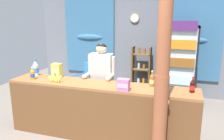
# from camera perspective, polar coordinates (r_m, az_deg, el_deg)

# --- Properties ---
(ground_plane) EXTENTS (7.74, 7.74, 0.00)m
(ground_plane) POSITION_cam_1_polar(r_m,az_deg,el_deg) (4.66, 0.25, -12.10)
(ground_plane) COLOR slate
(back_wall_curtained) EXTENTS (5.34, 0.22, 2.65)m
(back_wall_curtained) POSITION_cam_1_polar(r_m,az_deg,el_deg) (6.01, 5.74, 7.18)
(back_wall_curtained) COLOR slate
(back_wall_curtained) RESTS_ON ground
(stall_counter) EXTENTS (3.14, 0.53, 0.94)m
(stall_counter) POSITION_cam_1_polar(r_m,az_deg,el_deg) (3.69, -3.74, -9.50)
(stall_counter) COLOR #935B33
(stall_counter) RESTS_ON ground
(timber_post) EXTENTS (0.21, 0.19, 2.53)m
(timber_post) POSITION_cam_1_polar(r_m,az_deg,el_deg) (3.02, 12.60, -2.25)
(timber_post) COLOR #995133
(timber_post) RESTS_ON ground
(drink_fridge) EXTENTS (0.76, 0.63, 1.92)m
(drink_fridge) POSITION_cam_1_polar(r_m,az_deg,el_deg) (5.33, 16.72, 2.52)
(drink_fridge) COLOR black
(drink_fridge) RESTS_ON ground
(bottle_shelf_rack) EXTENTS (0.48, 0.28, 1.28)m
(bottle_shelf_rack) POSITION_cam_1_polar(r_m,az_deg,el_deg) (5.78, 7.42, -0.10)
(bottle_shelf_rack) COLOR brown
(bottle_shelf_rack) RESTS_ON ground
(plastic_lawn_chair) EXTENTS (0.61, 0.61, 0.86)m
(plastic_lawn_chair) POSITION_cam_1_polar(r_m,az_deg,el_deg) (5.71, -6.66, -2.03)
(plastic_lawn_chair) COLOR #3884D6
(plastic_lawn_chair) RESTS_ON ground
(shopkeeper) EXTENTS (0.52, 0.42, 1.54)m
(shopkeeper) POSITION_cam_1_polar(r_m,az_deg,el_deg) (4.13, -2.71, -1.18)
(shopkeeper) COLOR #28282D
(shopkeeper) RESTS_ON ground
(soda_bottle_water) EXTENTS (0.10, 0.10, 0.32)m
(soda_bottle_water) POSITION_cam_1_polar(r_m,az_deg,el_deg) (4.38, -18.83, 0.38)
(soda_bottle_water) COLOR silver
(soda_bottle_water) RESTS_ON stall_counter
(soda_bottle_lime_soda) EXTENTS (0.07, 0.07, 0.21)m
(soda_bottle_lime_soda) POSITION_cam_1_polar(r_m,az_deg,el_deg) (3.37, 13.78, -3.94)
(soda_bottle_lime_soda) COLOR #75C64C
(soda_bottle_lime_soda) RESTS_ON stall_counter
(soda_bottle_iced_tea) EXTENTS (0.08, 0.08, 0.25)m
(soda_bottle_iced_tea) POSITION_cam_1_polar(r_m,az_deg,el_deg) (3.57, 10.11, -2.43)
(soda_bottle_iced_tea) COLOR brown
(soda_bottle_iced_tea) RESTS_ON stall_counter
(soda_bottle_cola) EXTENTS (0.07, 0.07, 0.23)m
(soda_bottle_cola) POSITION_cam_1_polar(r_m,az_deg,el_deg) (3.44, 19.76, -3.79)
(soda_bottle_cola) COLOR black
(soda_bottle_cola) RESTS_ON stall_counter
(soda_bottle_orange_soda) EXTENTS (0.07, 0.07, 0.22)m
(soda_bottle_orange_soda) POSITION_cam_1_polar(r_m,az_deg,el_deg) (4.14, -19.54, -0.98)
(soda_bottle_orange_soda) COLOR orange
(soda_bottle_orange_soda) RESTS_ON stall_counter
(snack_box_wafer) EXTENTS (0.18, 0.12, 0.18)m
(snack_box_wafer) POSITION_cam_1_polar(r_m,az_deg,el_deg) (3.32, 2.90, -3.79)
(snack_box_wafer) COLOR #B76699
(snack_box_wafer) RESTS_ON stall_counter
(snack_box_instant_noodle) EXTENTS (0.16, 0.13, 0.25)m
(snack_box_instant_noodle) POSITION_cam_1_polar(r_m,az_deg,el_deg) (4.15, -13.82, -0.12)
(snack_box_instant_noodle) COLOR #EAD14C
(snack_box_instant_noodle) RESTS_ON stall_counter
(banana_bunch) EXTENTS (0.27, 0.05, 0.16)m
(banana_bunch) POSITION_cam_1_polar(r_m,az_deg,el_deg) (3.86, -14.19, -2.23)
(banana_bunch) COLOR #CCC14C
(banana_bunch) RESTS_ON stall_counter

